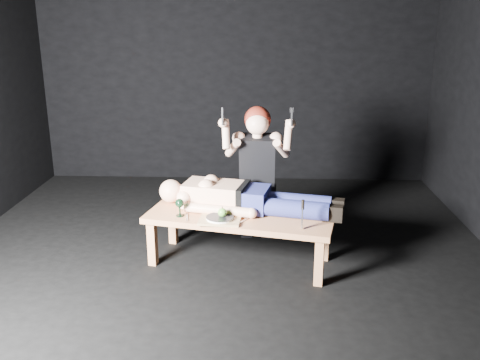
# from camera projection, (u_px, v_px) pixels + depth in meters

# --- Properties ---
(ground) EXTENTS (5.00, 5.00, 0.00)m
(ground) POSITION_uv_depth(u_px,v_px,m) (221.00, 259.00, 4.72)
(ground) COLOR black
(ground) RESTS_ON ground
(back_wall) EXTENTS (5.00, 0.00, 5.00)m
(back_wall) POSITION_uv_depth(u_px,v_px,m) (235.00, 65.00, 6.65)
(back_wall) COLOR black
(back_wall) RESTS_ON ground
(table) EXTENTS (1.70, 0.93, 0.45)m
(table) POSITION_uv_depth(u_px,v_px,m) (240.00, 239.00, 4.59)
(table) COLOR #B07448
(table) RESTS_ON ground
(lying_man) EXTENTS (1.75, 0.86, 0.27)m
(lying_man) POSITION_uv_depth(u_px,v_px,m) (249.00, 195.00, 4.61)
(lying_man) COLOR beige
(lying_man) RESTS_ON table
(kneeling_woman) EXTENTS (0.74, 0.83, 1.36)m
(kneeling_woman) POSITION_uv_depth(u_px,v_px,m) (257.00, 172.00, 4.98)
(kneeling_woman) COLOR black
(kneeling_woman) RESTS_ON ground
(serving_tray) EXTENTS (0.36, 0.27, 0.02)m
(serving_tray) POSITION_uv_depth(u_px,v_px,m) (220.00, 220.00, 4.38)
(serving_tray) COLOR tan
(serving_tray) RESTS_ON table
(plate) EXTENTS (0.25, 0.25, 0.02)m
(plate) POSITION_uv_depth(u_px,v_px,m) (220.00, 218.00, 4.37)
(plate) COLOR white
(plate) RESTS_ON serving_tray
(apple) EXTENTS (0.07, 0.07, 0.07)m
(apple) POSITION_uv_depth(u_px,v_px,m) (222.00, 212.00, 4.37)
(apple) COLOR #4E9B29
(apple) RESTS_ON plate
(goblet) EXTENTS (0.09, 0.09, 0.16)m
(goblet) POSITION_uv_depth(u_px,v_px,m) (180.00, 208.00, 4.47)
(goblet) COLOR black
(goblet) RESTS_ON table
(fork_flat) EXTENTS (0.04, 0.17, 0.01)m
(fork_flat) POSITION_uv_depth(u_px,v_px,m) (187.00, 217.00, 4.46)
(fork_flat) COLOR #B2B2B7
(fork_flat) RESTS_ON table
(knife_flat) EXTENTS (0.11, 0.15, 0.01)m
(knife_flat) POSITION_uv_depth(u_px,v_px,m) (242.00, 222.00, 4.36)
(knife_flat) COLOR #B2B2B7
(knife_flat) RESTS_ON table
(spoon_flat) EXTENTS (0.09, 0.16, 0.01)m
(spoon_flat) POSITION_uv_depth(u_px,v_px,m) (234.00, 219.00, 4.42)
(spoon_flat) COLOR #B2B2B7
(spoon_flat) RESTS_ON table
(carving_knife) EXTENTS (0.04, 0.04, 0.25)m
(carving_knife) POSITION_uv_depth(u_px,v_px,m) (302.00, 215.00, 4.18)
(carving_knife) COLOR #B2B2B7
(carving_knife) RESTS_ON table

